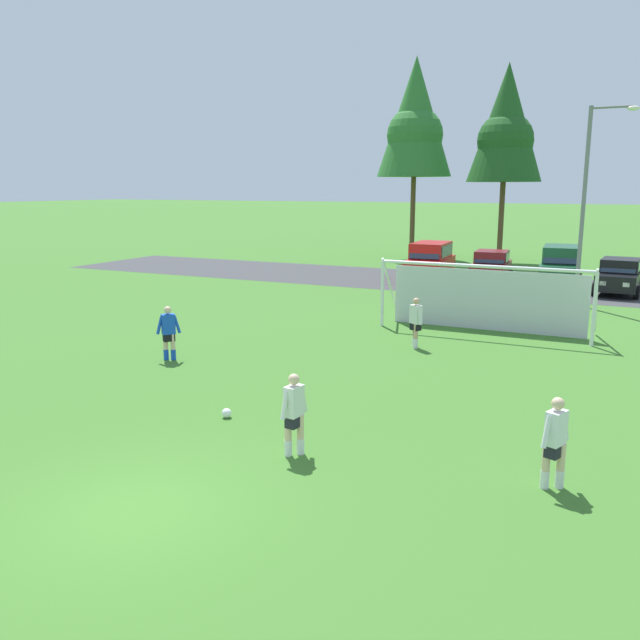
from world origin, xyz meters
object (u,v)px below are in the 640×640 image
Objects in this scene: player_defender_far at (416,323)px; player_winger_left at (555,443)px; parked_car_slot_far_left at (430,262)px; parked_car_slot_left at (491,266)px; soccer_goal at (486,296)px; player_striker_near at (169,333)px; street_lamp at (587,205)px; parked_car_slot_center_left at (561,266)px; soccer_ball at (227,413)px; parked_car_slot_center at (619,276)px; player_midfield_center at (294,415)px.

player_defender_far is 1.00× the size of player_winger_left.
parked_car_slot_far_left is (-3.81, 14.82, 0.29)m from player_defender_far.
parked_car_slot_far_left is 1.09× the size of parked_car_slot_left.
soccer_goal reaches higher than player_striker_near.
soccer_goal is at bearing -111.02° from street_lamp.
parked_car_slot_left is at bearing 103.41° from player_winger_left.
parked_car_slot_center_left is (9.14, 20.28, 0.29)m from player_striker_near.
player_striker_near is (-4.37, 3.49, 0.71)m from soccer_ball.
player_winger_left is (3.66, -12.14, -0.47)m from soccer_goal.
soccer_goal reaches higher than parked_car_slot_far_left.
player_defender_far is at bearing -111.83° from street_lamp.
parked_car_slot_center is at bearing 70.74° from street_lamp.
soccer_goal reaches higher than parked_car_slot_left.
street_lamp is (-1.46, -4.18, 3.50)m from parked_car_slot_center.
player_defender_far is at bearing 120.87° from player_winger_left.
street_lamp reaches higher than parked_car_slot_far_left.
parked_car_slot_left is at bearing 22.62° from parked_car_slot_far_left.
player_midfield_center is 25.06m from parked_car_slot_center_left.
parked_car_slot_far_left is (2.43, 19.49, 0.29)m from player_striker_near.
street_lamp is (4.24, 10.59, 3.55)m from player_defender_far.
street_lamp is (1.33, -5.03, 3.26)m from parked_car_slot_center_left.
soccer_goal is 12.81m from parked_car_slot_left.
street_lamp is at bearing 68.17° from player_defender_far.
player_defender_far is 0.19× the size of street_lamp.
player_winger_left is (4.69, 0.68, 0.00)m from player_midfield_center.
player_midfield_center is at bearing -87.02° from player_defender_far.
soccer_ball is 0.13× the size of player_striker_near.
player_defender_far is 0.38× the size of parked_car_slot_center.
parked_car_slot_center is at bearing 77.79° from player_midfield_center.
soccer_ball is 2.72m from player_midfield_center.
soccer_ball is 0.13× the size of player_midfield_center.
player_winger_left is at bearing -69.07° from parked_car_slot_far_left.
soccer_goal reaches higher than player_defender_far.
soccer_goal is at bearing 46.50° from player_striker_near.
player_winger_left is 0.19× the size of street_lamp.
player_defender_far is at bearing -75.59° from parked_car_slot_far_left.
player_midfield_center is (-1.03, -12.82, -0.47)m from soccer_goal.
parked_car_slot_center reaches higher than player_winger_left.
soccer_ball is 0.05× the size of parked_car_slot_far_left.
player_winger_left is 24.37m from parked_car_slot_center_left.
parked_car_slot_center is at bearing 88.71° from player_winger_left.
player_defender_far is at bearing -111.11° from parked_car_slot_center.
soccer_goal is 1.73× the size of parked_car_slot_left.
parked_car_slot_center is (2.80, -0.84, -0.24)m from parked_car_slot_center_left.
player_midfield_center and player_defender_far have the same top height.
player_striker_near is 0.35× the size of parked_car_slot_center_left.
parked_car_slot_center_left is at bearing 65.75° from player_striker_near.
player_defender_far is 15.88m from parked_car_slot_center_left.
parked_car_slot_center is (7.56, 22.93, 0.77)m from soccer_ball.
soccer_ball is at bearing -106.16° from soccer_goal.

